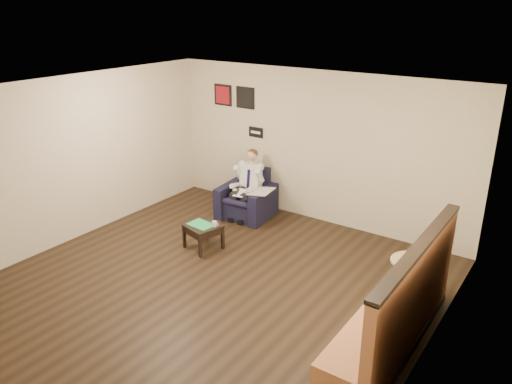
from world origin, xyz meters
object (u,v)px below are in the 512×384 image
Objects in this scene: seated_man at (243,188)px; green_folder at (201,224)px; coffee_mug at (214,224)px; banquette at (392,294)px; side_table at (203,236)px; armchair at (246,194)px; cafe_table at (410,284)px; smartphone at (212,223)px.

green_folder is (0.15, -1.40, -0.19)m from seated_man.
coffee_mug is at bearing 19.80° from green_folder.
side_table is at bearing 169.13° from banquette.
cafe_table is at bearing -25.14° from armchair.
side_table is 0.72× the size of cafe_table.
seated_man is at bearing 162.30° from cafe_table.
seated_man reaches higher than green_folder.
side_table is at bearing -88.46° from armchair.
smartphone is at bearing 58.75° from side_table.
side_table is at bearing -175.98° from cafe_table.
smartphone is 3.34m from cafe_table.
coffee_mug is at bearing -7.10° from smartphone.
coffee_mug is 3.37m from banquette.
armchair is 1.54m from side_table.
coffee_mug is 0.13m from smartphone.
side_table is 0.19× the size of banquette.
seated_man is 4.20m from banquette.
green_folder is at bearing -103.96° from smartphone.
coffee_mug is at bearing 19.80° from side_table.
cafe_table is at bearing 3.04° from coffee_mug.
armchair is 10.38× the size of coffee_mug.
cafe_table reaches higher than coffee_mug.
armchair is 1.79× the size of side_table.
banquette is (3.51, -0.66, 0.27)m from green_folder.
banquette is at bearing -10.59° from green_folder.
seated_man is at bearing 150.64° from banquette.
cafe_table is at bearing 4.02° from side_table.
green_folder is 0.19m from smartphone.
cafe_table reaches higher than green_folder.
armchair reaches higher than smartphone.
seated_man is 2.91× the size of green_folder.
green_folder is at bearing 169.41° from banquette.
seated_man is at bearing -90.00° from armchair.
smartphone is 0.18× the size of cafe_table.
banquette reaches higher than cafe_table.
seated_man is 2.38× the size of side_table.
banquette reaches higher than coffee_mug.
armchair is 0.20m from seated_man.
side_table is at bearing -97.35° from smartphone.
cafe_table is at bearing 4.18° from green_folder.
seated_man is (0.01, -0.12, 0.17)m from armchair.
armchair reaches higher than green_folder.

